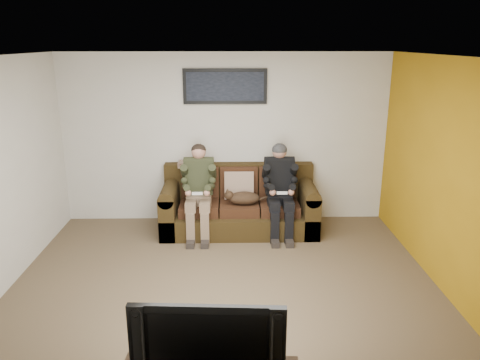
{
  "coord_description": "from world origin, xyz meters",
  "views": [
    {
      "loc": [
        0.08,
        -4.83,
        2.76
      ],
      "look_at": [
        0.2,
        1.2,
        0.95
      ],
      "focal_mm": 35.0,
      "sensor_mm": 36.0,
      "label": 1
    }
  ],
  "objects_px": {
    "person_right": "(280,184)",
    "television": "(209,336)",
    "framed_poster": "(225,86)",
    "cat": "(243,198)",
    "sofa": "(239,206)",
    "person_left": "(199,185)"
  },
  "relations": [
    {
      "from": "cat",
      "to": "television",
      "type": "relative_size",
      "value": 0.61
    },
    {
      "from": "person_right",
      "to": "framed_poster",
      "type": "xyz_separation_m",
      "value": [
        -0.79,
        0.58,
        1.35
      ]
    },
    {
      "from": "sofa",
      "to": "framed_poster",
      "type": "relative_size",
      "value": 1.83
    },
    {
      "from": "person_right",
      "to": "television",
      "type": "bearing_deg",
      "value": -103.78
    },
    {
      "from": "sofa",
      "to": "television",
      "type": "height_order",
      "value": "television"
    },
    {
      "from": "sofa",
      "to": "person_left",
      "type": "distance_m",
      "value": 0.73
    },
    {
      "from": "sofa",
      "to": "framed_poster",
      "type": "xyz_separation_m",
      "value": [
        -0.2,
        0.38,
        1.75
      ]
    },
    {
      "from": "television",
      "to": "person_right",
      "type": "bearing_deg",
      "value": 79.53
    },
    {
      "from": "person_left",
      "to": "cat",
      "type": "relative_size",
      "value": 1.99
    },
    {
      "from": "person_left",
      "to": "cat",
      "type": "xyz_separation_m",
      "value": [
        0.64,
        -0.04,
        -0.18
      ]
    },
    {
      "from": "person_right",
      "to": "framed_poster",
      "type": "height_order",
      "value": "framed_poster"
    },
    {
      "from": "person_left",
      "to": "television",
      "type": "distance_m",
      "value": 3.6
    },
    {
      "from": "person_left",
      "to": "framed_poster",
      "type": "bearing_deg",
      "value": 55.91
    },
    {
      "from": "sofa",
      "to": "cat",
      "type": "xyz_separation_m",
      "value": [
        0.05,
        -0.23,
        0.2
      ]
    },
    {
      "from": "person_right",
      "to": "cat",
      "type": "distance_m",
      "value": 0.58
    },
    {
      "from": "person_right",
      "to": "framed_poster",
      "type": "distance_m",
      "value": 1.67
    },
    {
      "from": "sofa",
      "to": "person_left",
      "type": "relative_size",
      "value": 1.74
    },
    {
      "from": "framed_poster",
      "to": "person_right",
      "type": "bearing_deg",
      "value": -36.09
    },
    {
      "from": "television",
      "to": "framed_poster",
      "type": "bearing_deg",
      "value": 92.06
    },
    {
      "from": "cat",
      "to": "television",
      "type": "xyz_separation_m",
      "value": [
        -0.34,
        -3.55,
        0.17
      ]
    },
    {
      "from": "television",
      "to": "person_left",
      "type": "bearing_deg",
      "value": 98.07
    },
    {
      "from": "person_left",
      "to": "cat",
      "type": "height_order",
      "value": "person_left"
    }
  ]
}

